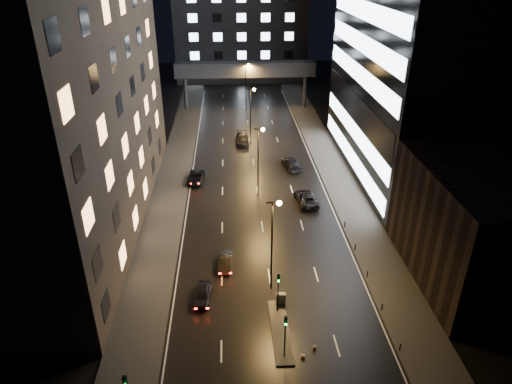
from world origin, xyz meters
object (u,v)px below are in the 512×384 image
at_px(car_away_c, 196,178).
at_px(car_toward_b, 291,164).
at_px(car_toward_a, 306,198).
at_px(car_away_b, 225,262).
at_px(utility_cabinet, 281,299).
at_px(car_away_a, 203,294).
at_px(car_away_d, 242,139).

height_order(car_away_c, car_toward_b, car_toward_b).
bearing_deg(car_toward_a, car_away_b, 45.35).
height_order(car_away_c, utility_cabinet, utility_cabinet).
xyz_separation_m(car_away_a, car_away_d, (5.35, 41.69, 0.14)).
bearing_deg(car_toward_b, car_away_b, 59.62).
bearing_deg(utility_cabinet, car_away_a, 175.37).
bearing_deg(car_away_c, car_toward_a, -20.80).
relative_size(car_away_c, car_toward_b, 0.90).
bearing_deg(car_away_c, car_toward_b, 20.47).
relative_size(car_away_b, car_away_d, 0.70).
distance_m(car_away_a, car_toward_a, 23.09).
relative_size(car_toward_b, utility_cabinet, 3.98).
xyz_separation_m(car_toward_b, utility_cabinet, (-5.23, -31.89, 0.04)).
distance_m(car_away_a, car_away_d, 42.03).
bearing_deg(utility_cabinet, car_away_b, 134.71).
bearing_deg(car_toward_a, utility_cabinet, 68.52).
height_order(car_away_a, car_toward_b, car_toward_b).
distance_m(car_toward_b, utility_cabinet, 32.32).
xyz_separation_m(car_toward_a, car_toward_b, (-0.48, 11.61, 0.03)).
xyz_separation_m(car_away_b, car_away_c, (-4.37, 21.33, 0.04)).
distance_m(car_away_d, utility_cabinet, 43.12).
xyz_separation_m(car_away_a, car_toward_b, (12.78, 30.51, 0.13)).
bearing_deg(car_away_c, utility_cabinet, -65.27).
bearing_deg(utility_cabinet, car_toward_b, 86.43).
height_order(car_away_b, car_away_c, car_away_c).
height_order(car_away_c, car_toward_a, car_toward_a).
height_order(car_away_d, car_toward_a, car_away_d).
bearing_deg(car_away_d, utility_cabinet, -88.64).
distance_m(car_away_b, car_away_d, 36.61).
bearing_deg(utility_cabinet, car_toward_a, 80.03).
bearing_deg(car_toward_a, car_away_a, 49.19).
height_order(car_away_a, car_away_d, car_away_d).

